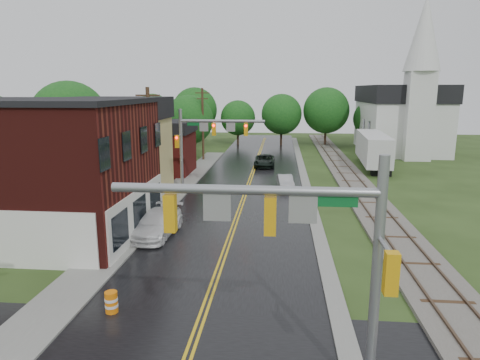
# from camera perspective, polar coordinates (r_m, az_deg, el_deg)

# --- Properties ---
(main_road) EXTENTS (10.00, 90.00, 0.02)m
(main_road) POSITION_cam_1_polar(r_m,az_deg,el_deg) (40.12, 1.11, -0.72)
(main_road) COLOR black
(main_road) RESTS_ON ground
(curb_right) EXTENTS (0.80, 70.00, 0.12)m
(curb_right) POSITION_cam_1_polar(r_m,az_deg,el_deg) (44.97, 8.48, 0.54)
(curb_right) COLOR gray
(curb_right) RESTS_ON ground
(sidewalk_left) EXTENTS (2.40, 50.00, 0.12)m
(sidewalk_left) POSITION_cam_1_polar(r_m,az_deg,el_deg) (36.33, -9.31, -2.23)
(sidewalk_left) COLOR gray
(sidewalk_left) RESTS_ON ground
(brick_building) EXTENTS (14.30, 10.30, 8.30)m
(brick_building) POSITION_cam_1_polar(r_m,az_deg,el_deg) (28.94, -26.88, 1.40)
(brick_building) COLOR #46120F
(brick_building) RESTS_ON ground
(yellow_house) EXTENTS (8.00, 7.00, 6.40)m
(yellow_house) POSITION_cam_1_polar(r_m,az_deg,el_deg) (38.13, -16.10, 3.04)
(yellow_house) COLOR tan
(yellow_house) RESTS_ON ground
(darkred_building) EXTENTS (7.00, 6.00, 4.40)m
(darkred_building) POSITION_cam_1_polar(r_m,az_deg,el_deg) (46.37, -10.84, 3.56)
(darkred_building) COLOR #3F0F0C
(darkred_building) RESTS_ON ground
(church) EXTENTS (10.40, 18.40, 20.00)m
(church) POSITION_cam_1_polar(r_m,az_deg,el_deg) (65.11, 20.88, 8.58)
(church) COLOR silver
(church) RESTS_ON ground
(railroad) EXTENTS (3.20, 80.00, 0.30)m
(railroad) POSITION_cam_1_polar(r_m,az_deg,el_deg) (45.43, 14.28, 0.55)
(railroad) COLOR #59544C
(railroad) RESTS_ON ground
(traffic_signal_near) EXTENTS (7.34, 0.30, 7.20)m
(traffic_signal_near) POSITION_cam_1_polar(r_m,az_deg,el_deg) (11.69, 7.73, -7.37)
(traffic_signal_near) COLOR gray
(traffic_signal_near) RESTS_ON ground
(traffic_signal_far) EXTENTS (7.34, 0.43, 7.20)m
(traffic_signal_far) POSITION_cam_1_polar(r_m,az_deg,el_deg) (36.80, -4.64, 5.94)
(traffic_signal_far) COLOR gray
(traffic_signal_far) RESTS_ON ground
(utility_pole_b) EXTENTS (1.80, 0.28, 9.00)m
(utility_pole_b) POSITION_cam_1_polar(r_m,az_deg,el_deg) (32.79, -11.93, 4.54)
(utility_pole_b) COLOR #382616
(utility_pole_b) RESTS_ON ground
(utility_pole_c) EXTENTS (1.80, 0.28, 9.00)m
(utility_pole_c) POSITION_cam_1_polar(r_m,az_deg,el_deg) (54.08, -4.99, 7.59)
(utility_pole_c) COLOR #382616
(utility_pole_c) RESTS_ON ground
(tree_left_b) EXTENTS (7.60, 7.60, 9.69)m
(tree_left_b) POSITION_cam_1_polar(r_m,az_deg,el_deg) (46.02, -21.61, 7.29)
(tree_left_b) COLOR black
(tree_left_b) RESTS_ON ground
(tree_left_c) EXTENTS (6.00, 6.00, 7.65)m
(tree_left_c) POSITION_cam_1_polar(r_m,az_deg,el_deg) (51.91, -13.54, 6.90)
(tree_left_c) COLOR black
(tree_left_c) RESTS_ON ground
(tree_left_e) EXTENTS (6.40, 6.40, 8.16)m
(tree_left_e) POSITION_cam_1_polar(r_m,az_deg,el_deg) (56.33, -6.70, 7.83)
(tree_left_e) COLOR black
(tree_left_e) RESTS_ON ground
(suv_dark) EXTENTS (2.31, 4.97, 1.38)m
(suv_dark) POSITION_cam_1_polar(r_m,az_deg,el_deg) (49.79, 3.29, 2.57)
(suv_dark) COLOR black
(suv_dark) RESTS_ON ground
(sedan_silver) EXTENTS (1.72, 3.83, 1.22)m
(sedan_silver) POSITION_cam_1_polar(r_m,az_deg,el_deg) (38.91, 6.04, -0.26)
(sedan_silver) COLOR #9E9EA2
(sedan_silver) RESTS_ON ground
(pickup_white) EXTENTS (2.50, 5.35, 1.51)m
(pickup_white) POSITION_cam_1_polar(r_m,az_deg,el_deg) (26.83, -11.00, -5.74)
(pickup_white) COLOR white
(pickup_white) RESTS_ON ground
(semi_trailer) EXTENTS (3.56, 12.47, 3.88)m
(semi_trailer) POSITION_cam_1_polar(r_m,az_deg,el_deg) (51.10, 17.32, 4.11)
(semi_trailer) COLOR black
(semi_trailer) RESTS_ON ground
(construction_barrel) EXTENTS (0.58, 0.58, 0.90)m
(construction_barrel) POSITION_cam_1_polar(r_m,az_deg,el_deg) (18.58, -16.77, -15.34)
(construction_barrel) COLOR orange
(construction_barrel) RESTS_ON ground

